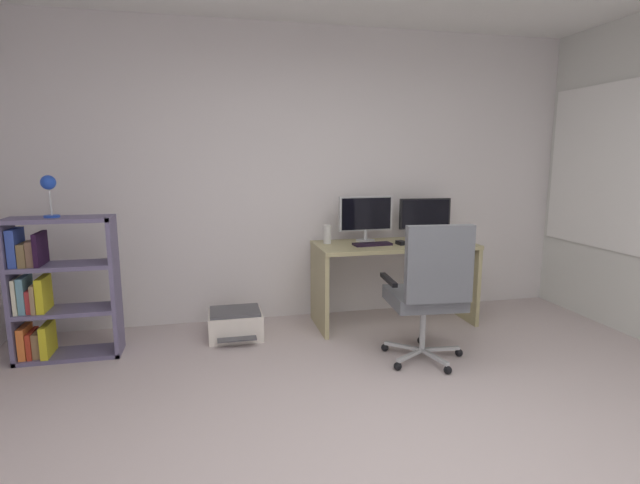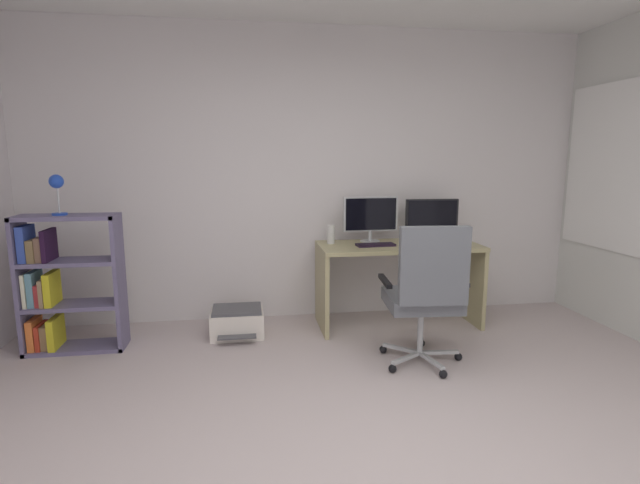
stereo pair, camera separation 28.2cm
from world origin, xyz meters
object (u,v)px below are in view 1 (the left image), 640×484
(desktop_speaker, at_px, (327,234))
(bookshelf, at_px, (52,291))
(desk_lamp, at_px, (49,188))
(office_chair, at_px, (429,289))
(desk, at_px, (394,265))
(monitor_secondary, at_px, (425,215))
(keyboard, at_px, (372,244))
(monitor_main, at_px, (366,215))
(computer_mouse, at_px, (401,243))
(printer, at_px, (235,324))

(desktop_speaker, height_order, bookshelf, bookshelf)
(desk_lamp, bearing_deg, office_chair, -15.70)
(desk, relative_size, bookshelf, 1.33)
(monitor_secondary, bearing_deg, keyboard, -159.84)
(desk, bearing_deg, keyboard, -166.79)
(monitor_secondary, height_order, bookshelf, monitor_secondary)
(desk, xyz_separation_m, office_chair, (-0.10, -0.94, 0.03))
(monitor_secondary, bearing_deg, monitor_main, -180.00)
(desk, bearing_deg, bookshelf, -176.15)
(monitor_secondary, xyz_separation_m, bookshelf, (-3.18, -0.35, -0.45))
(computer_mouse, bearing_deg, desk_lamp, 173.09)
(monitor_secondary, bearing_deg, desk, -155.78)
(monitor_main, distance_m, bookshelf, 2.65)
(desk, distance_m, keyboard, 0.32)
(bookshelf, xyz_separation_m, printer, (1.36, 0.12, -0.41))
(computer_mouse, xyz_separation_m, printer, (-1.48, 0.01, -0.65))
(computer_mouse, xyz_separation_m, desktop_speaker, (-0.63, 0.20, 0.07))
(keyboard, relative_size, desk_lamp, 1.10)
(computer_mouse, height_order, desk_lamp, desk_lamp)
(monitor_secondary, xyz_separation_m, keyboard, (-0.60, -0.22, -0.22))
(desk_lamp, relative_size, printer, 0.69)
(computer_mouse, relative_size, bookshelf, 0.09)
(desk, xyz_separation_m, computer_mouse, (0.03, -0.08, 0.22))
(computer_mouse, relative_size, desktop_speaker, 0.59)
(monitor_main, xyz_separation_m, monitor_secondary, (0.59, 0.00, -0.02))
(desk, relative_size, desktop_speaker, 8.48)
(keyboard, height_order, office_chair, office_chair)
(computer_mouse, distance_m, office_chair, 0.89)
(desk, distance_m, monitor_main, 0.52)
(monitor_main, distance_m, computer_mouse, 0.42)
(desk, height_order, bookshelf, bookshelf)
(desk, xyz_separation_m, bookshelf, (-2.81, -0.19, -0.02))
(monitor_main, height_order, monitor_secondary, monitor_main)
(office_chair, distance_m, printer, 1.68)
(bookshelf, bearing_deg, office_chair, -15.46)
(office_chair, bearing_deg, printer, 147.31)
(desk, relative_size, desk_lamp, 4.66)
(bookshelf, bearing_deg, monitor_secondary, 6.37)
(desktop_speaker, xyz_separation_m, office_chair, (0.51, -1.06, -0.25))
(printer, bearing_deg, desk, 2.69)
(monitor_secondary, relative_size, office_chair, 0.47)
(keyboard, bearing_deg, desktop_speaker, 151.54)
(monitor_main, distance_m, printer, 1.53)
(computer_mouse, xyz_separation_m, desk_lamp, (-2.80, -0.11, 0.54))
(computer_mouse, bearing_deg, desktop_speaker, 153.29)
(desktop_speaker, bearing_deg, bookshelf, -172.08)
(desk_lamp, bearing_deg, bookshelf, -179.37)
(monitor_main, bearing_deg, monitor_secondary, 0.00)
(monitor_secondary, xyz_separation_m, desk_lamp, (-3.14, -0.35, 0.33))
(office_chair, bearing_deg, computer_mouse, 81.67)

